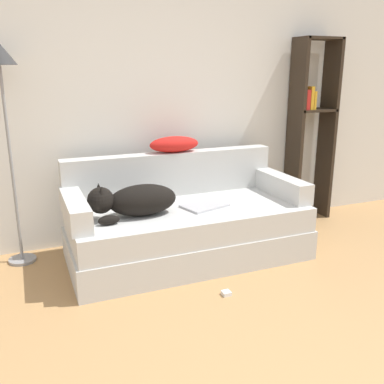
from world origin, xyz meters
TOP-DOWN VIEW (x-y plane):
  - wall_back at (0.00, 2.56)m, footprint 7.39×0.06m
  - couch at (0.06, 1.89)m, footprint 1.95×0.93m
  - couch_backrest at (0.06, 2.29)m, footprint 1.91×0.15m
  - couch_arm_left at (-0.83, 1.89)m, footprint 0.15×0.74m
  - couch_arm_right at (0.96, 1.89)m, footprint 0.15×0.74m
  - dog at (-0.40, 1.83)m, footprint 0.69×0.29m
  - laptop at (0.19, 1.84)m, footprint 0.40×0.33m
  - throw_pillow at (0.10, 2.29)m, footprint 0.45×0.20m
  - bookshelf at (1.62, 2.38)m, footprint 0.44×0.26m
  - floor_lamp at (-1.24, 2.33)m, footprint 0.25×0.25m
  - power_adapter at (0.08, 1.19)m, footprint 0.06×0.06m

SIDE VIEW (x-z plane):
  - power_adapter at x=0.08m, z-range 0.00..0.03m
  - couch at x=0.06m, z-range 0.00..0.44m
  - laptop at x=0.19m, z-range 0.45..0.47m
  - couch_arm_left at x=-0.83m, z-range 0.45..0.63m
  - couch_arm_right at x=0.96m, z-range 0.45..0.63m
  - dog at x=-0.40m, z-range 0.44..0.71m
  - couch_backrest at x=0.06m, z-range 0.45..0.83m
  - throw_pillow at x=0.10m, z-range 0.83..0.97m
  - bookshelf at x=1.62m, z-range 0.10..1.94m
  - wall_back at x=0.00m, z-range 0.00..2.70m
  - floor_lamp at x=-1.24m, z-range 0.58..2.32m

